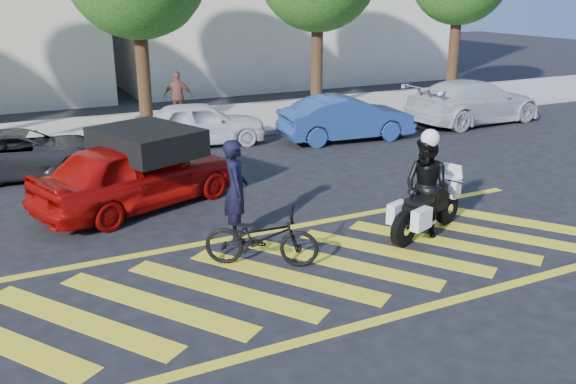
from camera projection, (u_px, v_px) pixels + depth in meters
name	position (u px, v px, depth m)	size (l,w,h in m)	color
ground	(316.00, 269.00, 10.43)	(90.00, 90.00, 0.00)	black
sidewalk	(147.00, 128.00, 20.64)	(60.00, 5.00, 0.15)	#9E998E
crosswalk	(314.00, 269.00, 10.42)	(12.33, 4.00, 0.01)	yellow
officer_bike	(236.00, 190.00, 11.44)	(0.71, 0.46, 1.94)	black
bicycle	(261.00, 237.00, 10.43)	(0.69, 1.96, 1.03)	black
police_motorcycle	(426.00, 209.00, 11.71)	(2.16, 1.15, 0.99)	black
officer_moto	(427.00, 187.00, 11.58)	(0.94, 0.73, 1.94)	black
red_convertible	(137.00, 173.00, 13.15)	(1.81, 4.51, 1.54)	#950906
parked_mid_left	(23.00, 153.00, 15.39)	(1.99, 4.31, 1.20)	black
parked_mid_right	(201.00, 123.00, 18.47)	(1.58, 3.92, 1.34)	silver
parked_right	(347.00, 118.00, 19.06)	(1.47, 4.23, 1.39)	navy
parked_far_right	(474.00, 102.00, 21.49)	(2.13, 5.23, 1.52)	#B5B9BE
pedestrian_right	(178.00, 96.00, 21.11)	(1.00, 0.42, 1.71)	brown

